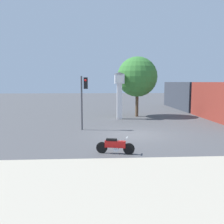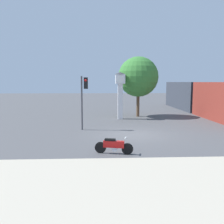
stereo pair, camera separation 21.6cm
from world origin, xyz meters
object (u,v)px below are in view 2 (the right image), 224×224
at_px(clock_tower, 120,88).
at_px(freight_train, 204,98).
at_px(motorcycle, 114,146).
at_px(traffic_light, 84,93).
at_px(street_tree, 138,77).

bearing_deg(clock_tower, freight_train, 20.28).
height_order(motorcycle, traffic_light, traffic_light).
distance_m(motorcycle, clock_tower, 11.61).
relative_size(motorcycle, clock_tower, 0.42).
xyz_separation_m(motorcycle, traffic_light, (-1.78, 6.12, 2.25)).
height_order(freight_train, traffic_light, traffic_light).
height_order(clock_tower, street_tree, street_tree).
xyz_separation_m(motorcycle, clock_tower, (1.22, 11.28, 2.46)).
distance_m(motorcycle, freight_train, 18.22).
bearing_deg(freight_train, clock_tower, -159.72).
relative_size(motorcycle, freight_train, 0.09).
relative_size(motorcycle, traffic_light, 0.48).
bearing_deg(traffic_light, freight_train, 34.85).
relative_size(clock_tower, street_tree, 0.73).
bearing_deg(motorcycle, street_tree, 89.70).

